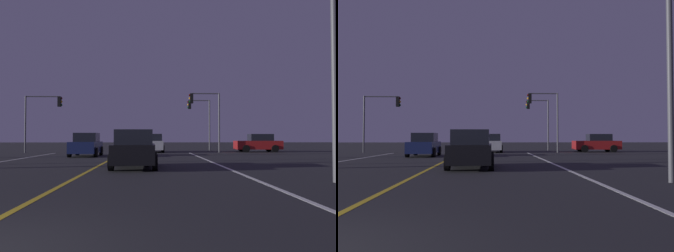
% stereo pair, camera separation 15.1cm
% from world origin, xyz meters
% --- Properties ---
extents(lane_edge_right, '(0.16, 34.18, 0.01)m').
position_xyz_m(lane_edge_right, '(5.89, 11.09, 0.00)').
color(lane_edge_right, silver).
rests_on(lane_edge_right, ground).
extents(lane_center_divider, '(0.16, 34.18, 0.01)m').
position_xyz_m(lane_center_divider, '(0.00, 11.09, 0.00)').
color(lane_center_divider, gold).
rests_on(lane_center_divider, ground).
extents(car_lead_same_lane, '(2.02, 4.30, 1.70)m').
position_xyz_m(car_lead_same_lane, '(1.79, 12.33, 0.82)').
color(car_lead_same_lane, black).
rests_on(car_lead_same_lane, ground).
extents(car_ahead_far, '(2.02, 4.30, 1.70)m').
position_xyz_m(car_ahead_far, '(2.67, 29.90, 0.82)').
color(car_ahead_far, black).
rests_on(car_ahead_far, ground).
extents(car_crossing_side, '(4.30, 2.02, 1.70)m').
position_xyz_m(car_crossing_side, '(12.66, 30.00, 0.82)').
color(car_crossing_side, black).
rests_on(car_crossing_side, ground).
extents(car_oncoming, '(2.02, 4.30, 1.70)m').
position_xyz_m(car_oncoming, '(-2.22, 22.75, 0.82)').
color(car_oncoming, black).
rests_on(car_oncoming, ground).
extents(traffic_light_near_right, '(2.84, 0.36, 5.41)m').
position_xyz_m(traffic_light_near_right, '(7.35, 28.68, 4.01)').
color(traffic_light_near_right, '#4C4C51').
rests_on(traffic_light_near_right, ground).
extents(traffic_light_near_left, '(3.30, 0.36, 5.07)m').
position_xyz_m(traffic_light_near_left, '(-7.07, 28.68, 3.79)').
color(traffic_light_near_left, '#4C4C51').
rests_on(traffic_light_near_left, ground).
extents(traffic_light_far_right, '(2.44, 0.36, 5.35)m').
position_xyz_m(traffic_light_far_right, '(7.55, 34.18, 3.94)').
color(traffic_light_far_right, '#4C4C51').
rests_on(traffic_light_far_right, ground).
extents(street_lamp_right_near, '(2.76, 0.44, 7.48)m').
position_xyz_m(street_lamp_right_near, '(7.45, 6.89, 4.83)').
color(street_lamp_right_near, '#4C4C51').
rests_on(street_lamp_right_near, ground).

